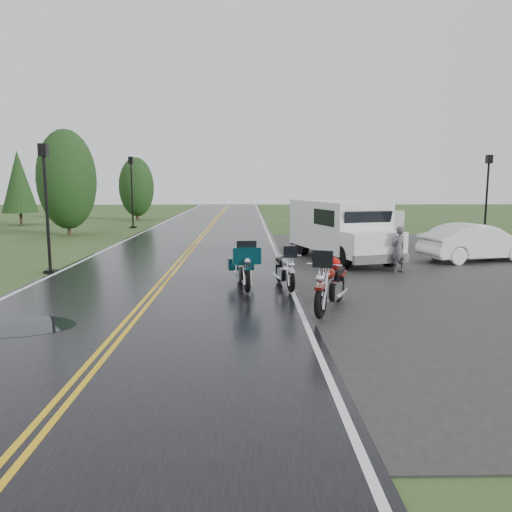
% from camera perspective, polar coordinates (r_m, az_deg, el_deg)
% --- Properties ---
extents(ground, '(120.00, 120.00, 0.00)m').
position_cam_1_polar(ground, '(12.35, -12.99, -5.98)').
color(ground, '#2D471E').
rests_on(ground, ground).
extents(road, '(8.00, 100.00, 0.04)m').
position_cam_1_polar(road, '(22.06, -7.69, 0.47)').
color(road, black).
rests_on(road, ground).
extents(parking_pad, '(14.00, 24.00, 0.03)m').
position_cam_1_polar(parking_pad, '(18.96, 25.44, -1.57)').
color(parking_pad, black).
rests_on(parking_pad, ground).
extents(motorcycle_red, '(1.80, 2.65, 1.47)m').
position_cam_1_polar(motorcycle_red, '(10.94, 7.42, -3.71)').
color(motorcycle_red, '#540E09').
rests_on(motorcycle_red, ground).
extents(motorcycle_teal, '(1.15, 2.48, 1.42)m').
position_cam_1_polar(motorcycle_teal, '(13.45, -1.02, -1.52)').
color(motorcycle_teal, '#042B32').
rests_on(motorcycle_teal, ground).
extents(motorcycle_silver, '(1.05, 2.20, 1.25)m').
position_cam_1_polar(motorcycle_silver, '(13.51, 4.03, -1.85)').
color(motorcycle_silver, '#ABACB3').
rests_on(motorcycle_silver, ground).
extents(van_white, '(3.88, 6.44, 2.37)m').
position_cam_1_polar(van_white, '(17.56, 10.00, 2.25)').
color(van_white, white).
rests_on(van_white, ground).
extents(person_at_van, '(0.68, 0.59, 1.56)m').
position_cam_1_polar(person_at_van, '(17.40, 15.96, 0.65)').
color(person_at_van, '#4E5054').
rests_on(person_at_van, ground).
extents(sedan_white, '(4.61, 2.61, 1.44)m').
position_cam_1_polar(sedan_white, '(20.98, 23.85, 1.35)').
color(sedan_white, white).
rests_on(sedan_white, ground).
extents(lamp_post_near_left, '(0.37, 0.37, 4.34)m').
position_cam_1_polar(lamp_post_near_left, '(17.98, -22.80, 5.01)').
color(lamp_post_near_left, black).
rests_on(lamp_post_near_left, ground).
extents(lamp_post_far_left, '(0.41, 0.41, 4.81)m').
position_cam_1_polar(lamp_post_far_left, '(34.65, -13.99, 7.08)').
color(lamp_post_far_left, black).
rests_on(lamp_post_far_left, ground).
extents(lamp_post_far_right, '(0.38, 0.38, 4.45)m').
position_cam_1_polar(lamp_post_far_right, '(27.69, 24.85, 5.94)').
color(lamp_post_far_right, black).
rests_on(lamp_post_far_right, ground).
extents(tree_left_mid, '(3.32, 3.32, 5.19)m').
position_cam_1_polar(tree_left_mid, '(30.97, -20.77, 7.03)').
color(tree_left_mid, '#1E3D19').
rests_on(tree_left_mid, ground).
extents(tree_left_far, '(2.83, 2.83, 4.36)m').
position_cam_1_polar(tree_left_far, '(42.30, -13.47, 6.97)').
color(tree_left_far, '#1E3D19').
rests_on(tree_left_far, ground).
extents(pine_left_far, '(2.49, 2.49, 5.19)m').
position_cam_1_polar(pine_left_far, '(39.91, -25.45, 6.93)').
color(pine_left_far, '#1E3D19').
rests_on(pine_left_far, ground).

